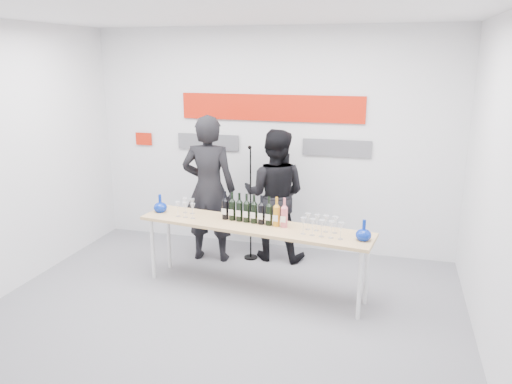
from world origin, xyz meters
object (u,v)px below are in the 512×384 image
presenter_left (209,189)px  mic_stand (251,225)px  presenter_right (275,195)px  tasting_table (254,230)px

presenter_left → mic_stand: bearing=-170.4°
presenter_right → tasting_table: bearing=89.8°
tasting_table → presenter_left: (-0.82, 0.76, 0.22)m
presenter_right → mic_stand: (-0.29, -0.12, -0.40)m
tasting_table → presenter_right: presenter_right is taller
presenter_left → presenter_right: bearing=-167.5°
presenter_right → mic_stand: size_ratio=1.13×
tasting_table → presenter_left: size_ratio=1.42×
presenter_right → mic_stand: presenter_right is taller
tasting_table → mic_stand: 0.99m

